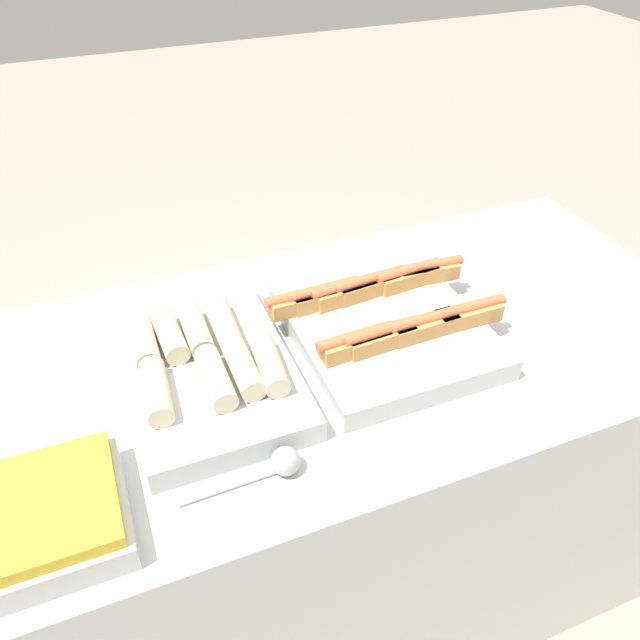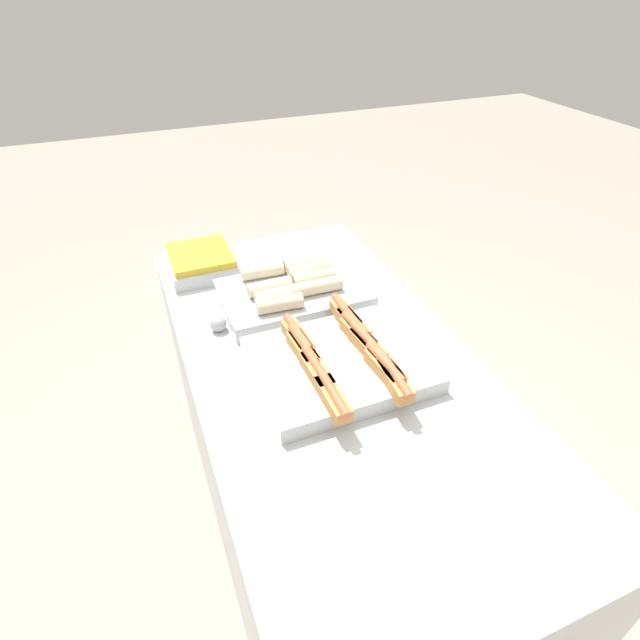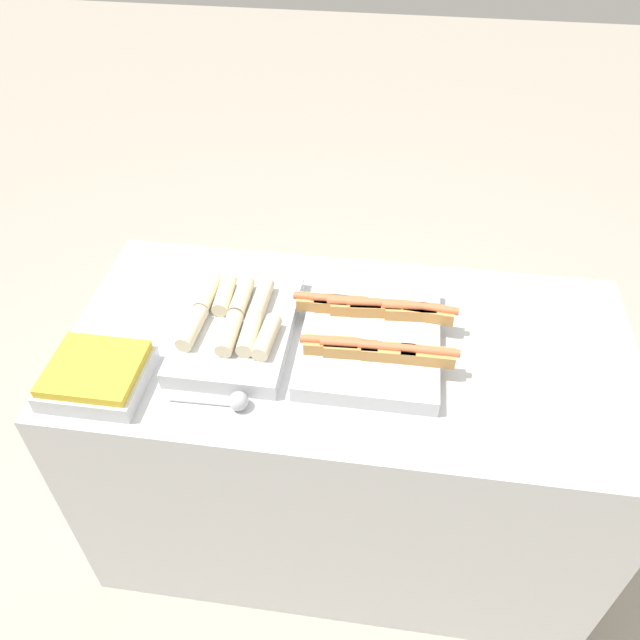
{
  "view_description": "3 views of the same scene",
  "coord_description": "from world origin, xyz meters",
  "px_view_note": "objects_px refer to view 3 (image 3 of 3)",
  "views": [
    {
      "loc": [
        -0.45,
        -0.9,
        1.76
      ],
      "look_at": [
        -0.08,
        0.0,
        0.99
      ],
      "focal_mm": 35.0,
      "sensor_mm": 36.0,
      "label": 1
    },
    {
      "loc": [
        0.99,
        -0.43,
        1.83
      ],
      "look_at": [
        -0.08,
        0.0,
        0.99
      ],
      "focal_mm": 28.0,
      "sensor_mm": 36.0,
      "label": 2
    },
    {
      "loc": [
        0.09,
        -1.23,
        2.14
      ],
      "look_at": [
        -0.08,
        0.0,
        0.99
      ],
      "focal_mm": 35.0,
      "sensor_mm": 36.0,
      "label": 3
    }
  ],
  "objects_px": {
    "tray_side_front": "(97,375)",
    "tray_wraps": "(237,323)",
    "serving_spoon_near": "(234,401)",
    "tray_hotdogs": "(371,335)"
  },
  "relations": [
    {
      "from": "tray_side_front",
      "to": "tray_wraps",
      "type": "bearing_deg",
      "value": 37.49
    },
    {
      "from": "tray_wraps",
      "to": "serving_spoon_near",
      "type": "relative_size",
      "value": 2.25
    },
    {
      "from": "serving_spoon_near",
      "to": "tray_hotdogs",
      "type": "bearing_deg",
      "value": 40.01
    },
    {
      "from": "tray_hotdogs",
      "to": "tray_wraps",
      "type": "xyz_separation_m",
      "value": [
        -0.38,
        -0.0,
        -0.0
      ]
    },
    {
      "from": "tray_hotdogs",
      "to": "tray_wraps",
      "type": "relative_size",
      "value": 0.99
    },
    {
      "from": "tray_wraps",
      "to": "serving_spoon_near",
      "type": "distance_m",
      "value": 0.27
    },
    {
      "from": "tray_wraps",
      "to": "serving_spoon_near",
      "type": "xyz_separation_m",
      "value": [
        0.06,
        -0.26,
        -0.01
      ]
    },
    {
      "from": "tray_hotdogs",
      "to": "tray_side_front",
      "type": "height_order",
      "value": "tray_hotdogs"
    },
    {
      "from": "tray_hotdogs",
      "to": "serving_spoon_near",
      "type": "distance_m",
      "value": 0.42
    },
    {
      "from": "tray_hotdogs",
      "to": "tray_side_front",
      "type": "distance_m",
      "value": 0.73
    }
  ]
}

